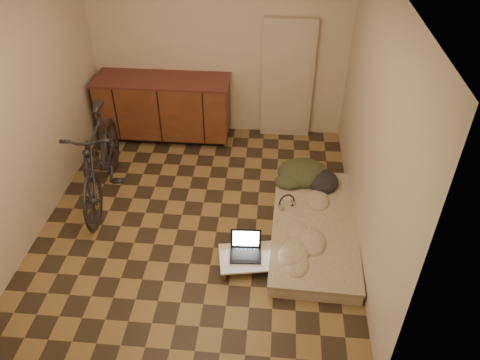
# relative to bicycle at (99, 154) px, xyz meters

# --- Properties ---
(room_shell) EXTENTS (3.50, 4.00, 2.60)m
(room_shell) POSITION_rel_bicycle_xyz_m (1.20, -0.30, 0.70)
(room_shell) COLOR olive
(room_shell) RESTS_ON ground
(cabinets) EXTENTS (1.84, 0.62, 0.91)m
(cabinets) POSITION_rel_bicycle_xyz_m (0.45, 1.40, -0.14)
(cabinets) COLOR black
(cabinets) RESTS_ON ground
(appliance_panel) EXTENTS (0.70, 0.10, 1.70)m
(appliance_panel) POSITION_rel_bicycle_xyz_m (2.15, 1.64, 0.25)
(appliance_panel) COLOR beige
(appliance_panel) RESTS_ON ground
(bicycle) EXTENTS (0.77, 1.92, 1.21)m
(bicycle) POSITION_rel_bicycle_xyz_m (0.00, 0.00, 0.00)
(bicycle) COLOR black
(bicycle) RESTS_ON ground
(futon) EXTENTS (0.97, 1.93, 0.16)m
(futon) POSITION_rel_bicycle_xyz_m (2.50, -0.49, -0.52)
(futon) COLOR #BFAB99
(futon) RESTS_ON ground
(clothing_pile) EXTENTS (0.69, 0.58, 0.27)m
(clothing_pile) POSITION_rel_bicycle_xyz_m (2.45, 0.31, -0.30)
(clothing_pile) COLOR #303820
(clothing_pile) RESTS_ON futon
(headphones) EXTENTS (0.28, 0.27, 0.14)m
(headphones) POSITION_rel_bicycle_xyz_m (2.19, -0.24, -0.37)
(headphones) COLOR black
(headphones) RESTS_ON futon
(lap_desk) EXTENTS (0.71, 0.53, 0.11)m
(lap_desk) POSITION_rel_bicycle_xyz_m (1.84, -1.00, -0.51)
(lap_desk) COLOR brown
(lap_desk) RESTS_ON ground
(laptop) EXTENTS (0.33, 0.30, 0.22)m
(laptop) POSITION_rel_bicycle_xyz_m (1.78, -0.95, -0.45)
(laptop) COLOR black
(laptop) RESTS_ON lap_desk
(mouse) EXTENTS (0.08, 0.10, 0.03)m
(mouse) POSITION_rel_bicycle_xyz_m (2.04, -0.95, -0.48)
(mouse) COLOR white
(mouse) RESTS_ON lap_desk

